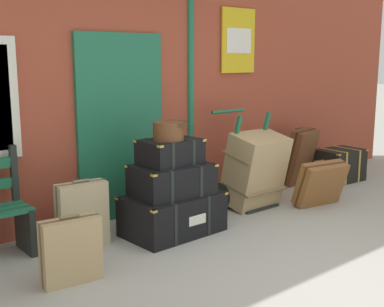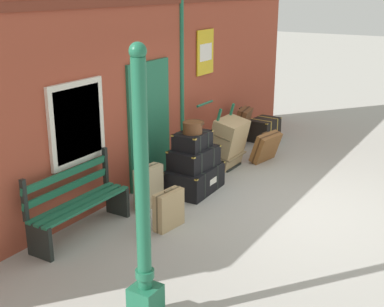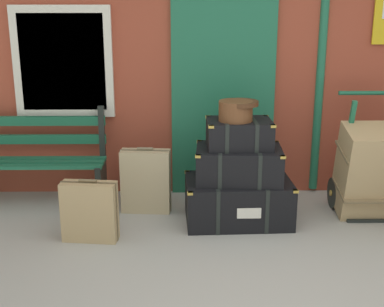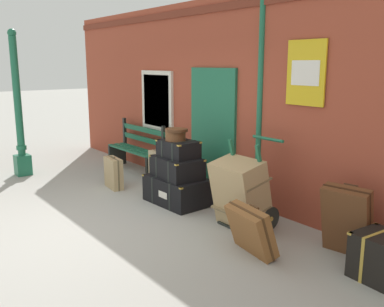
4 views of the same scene
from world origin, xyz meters
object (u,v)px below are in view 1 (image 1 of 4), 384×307
Objects in this scene: steamer_trunk_middle at (172,180)px; large_brown_trunk at (255,170)px; round_hatbox at (169,130)px; suitcase_tan at (320,184)px; porters_trolley at (244,184)px; corner_trunk at (340,165)px; suitcase_charcoal at (71,251)px; steamer_trunk_base at (173,214)px; suitcase_caramel at (82,215)px; suitcase_oxblood at (299,157)px; steamer_trunk_top at (170,152)px.

large_brown_trunk is (1.34, 0.08, -0.10)m from steamer_trunk_middle.
round_hatbox is 0.53× the size of suitcase_tan.
corner_trunk is at bearing -1.05° from porters_trolley.
suitcase_charcoal is at bearing -163.29° from steamer_trunk_middle.
steamer_trunk_base is 1.52× the size of suitcase_caramel.
steamer_trunk_middle is at bearing 118.94° from steamer_trunk_base.
corner_trunk is at bearing 4.04° from large_brown_trunk.
suitcase_charcoal is at bearing -179.83° from suitcase_tan.
suitcase_tan is (0.68, -0.48, -0.19)m from large_brown_trunk.
porters_trolley is 0.94m from suitcase_tan.
corner_trunk is (2.01, -0.04, -0.03)m from porters_trolley.
suitcase_charcoal is at bearing -163.50° from steamer_trunk_base.
steamer_trunk_base is 2.82× the size of round_hatbox.
suitcase_charcoal is (-1.36, -0.41, -0.31)m from steamer_trunk_middle.
porters_trolley is 2.78m from suitcase_charcoal.
large_brown_trunk is 1.40× the size of suitcase_caramel.
steamer_trunk_base is at bearing -61.06° from steamer_trunk_middle.
suitcase_oxblood is (2.69, 0.47, -0.17)m from steamer_trunk_middle.
steamer_trunk_top is 1.40m from large_brown_trunk.
steamer_trunk_top reaches higher than steamer_trunk_base.
corner_trunk reaches higher than steamer_trunk_base.
round_hatbox is 1.51m from large_brown_trunk.
steamer_trunk_top is at bearing -170.30° from porters_trolley.
suitcase_tan is at bearing -11.07° from round_hatbox.
steamer_trunk_base is at bearing -170.08° from suitcase_oxblood.
suitcase_charcoal is at bearing -166.13° from porters_trolley.
large_brown_trunk reaches higher than suitcase_caramel.
round_hatbox is at bearing 17.24° from suitcase_charcoal.
suitcase_tan is at bearing -127.87° from suitcase_oxblood.
steamer_trunk_middle is 0.71× the size of porters_trolley.
suitcase_tan is 0.96× the size of corner_trunk.
suitcase_caramel is 4.26m from corner_trunk.
steamer_trunk_middle is 1.16× the size of corner_trunk.
steamer_trunk_middle is 0.29m from steamer_trunk_top.
steamer_trunk_top is at bearing -177.83° from large_brown_trunk.
suitcase_tan is 1.47m from corner_trunk.
suitcase_caramel is 3.00m from suitcase_tan.
porters_trolley is 1.37m from suitcase_oxblood.
corner_trunk is (4.71, 0.63, -0.03)m from suitcase_charcoal.
large_brown_trunk reaches higher than corner_trunk.
suitcase_oxblood is (2.72, 0.46, -0.69)m from round_hatbox.
suitcase_charcoal is 4.75m from corner_trunk.
steamer_trunk_top is 0.86× the size of corner_trunk.
corner_trunk is at bearing -0.54° from suitcase_caramel.
porters_trolley reaches higher than steamer_trunk_middle.
steamer_trunk_base is 1.42m from suitcase_charcoal.
suitcase_tan is at bearing -35.18° from large_brown_trunk.
steamer_trunk_middle is at bearing -176.21° from corner_trunk.
steamer_trunk_middle is at bearing -6.64° from round_hatbox.
suitcase_tan reaches higher than corner_trunk.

